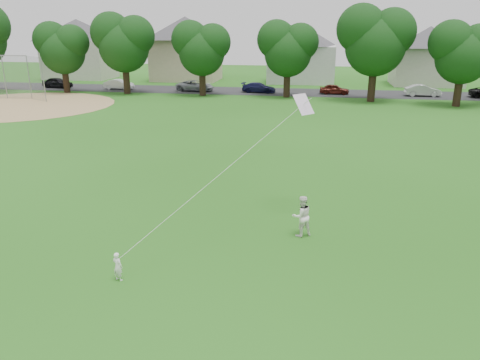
# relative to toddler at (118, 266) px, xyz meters

# --- Properties ---
(ground) EXTENTS (160.00, 160.00, 0.00)m
(ground) POSITION_rel_toddler_xyz_m (2.99, 1.27, -0.46)
(ground) COLOR #205814
(ground) RESTS_ON ground
(street) EXTENTS (90.00, 7.00, 0.01)m
(street) POSITION_rel_toddler_xyz_m (2.99, 43.27, -0.45)
(street) COLOR #2D2D30
(street) RESTS_ON ground
(dirt_infield) EXTENTS (18.00, 18.00, 0.02)m
(dirt_infield) POSITION_rel_toddler_xyz_m (-23.01, 29.27, -0.45)
(dirt_infield) COLOR #9E7F51
(dirt_infield) RESTS_ON ground
(toddler) EXTENTS (0.39, 0.32, 0.92)m
(toddler) POSITION_rel_toddler_xyz_m (0.00, 0.00, 0.00)
(toddler) COLOR white
(toddler) RESTS_ON ground
(older_boy) EXTENTS (0.94, 0.88, 1.54)m
(older_boy) POSITION_rel_toddler_xyz_m (5.28, 4.11, 0.31)
(older_boy) COLOR white
(older_boy) RESTS_ON ground
(kite) EXTENTS (3.05, 3.78, 9.09)m
(kite) POSITION_rel_toddler_xyz_m (2.55, 3.26, 2.09)
(kite) COLOR white
(kite) RESTS_ON ground
(baseball_backstop) EXTENTS (10.05, 2.71, 4.42)m
(baseball_backstop) POSITION_rel_toddler_xyz_m (-26.82, 32.56, 1.75)
(baseball_backstop) COLOR gray
(baseball_backstop) RESTS_ON ground
(tree_row) EXTENTS (81.31, 8.30, 10.79)m
(tree_row) POSITION_rel_toddler_xyz_m (5.64, 37.82, 5.76)
(tree_row) COLOR black
(tree_row) RESTS_ON ground
(parked_cars) EXTENTS (71.99, 2.36, 1.27)m
(parked_cars) POSITION_rel_toddler_xyz_m (6.42, 42.27, 0.14)
(parked_cars) COLOR black
(parked_cars) RESTS_ON ground
(house_row) EXTENTS (77.19, 13.23, 10.07)m
(house_row) POSITION_rel_toddler_xyz_m (2.31, 53.27, 4.42)
(house_row) COLOR beige
(house_row) RESTS_ON ground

